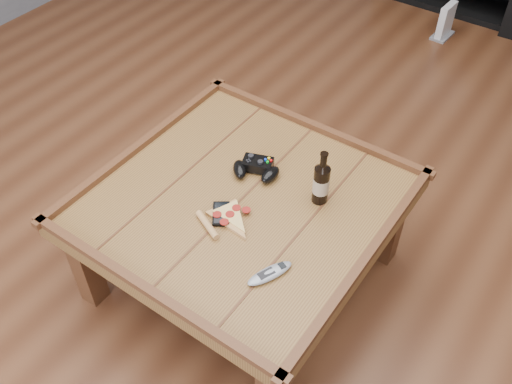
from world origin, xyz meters
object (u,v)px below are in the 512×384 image
Objects in this scene: remote_control at (270,273)px; beer_bottle at (321,182)px; game_controller at (256,169)px; smartphone at (221,214)px; pizza_slice at (227,217)px; coffee_table at (242,210)px; game_console at (445,22)px.

beer_bottle is at bearing 119.51° from remote_control.
game_controller is 1.52× the size of smartphone.
smartphone is 0.30m from remote_control.
remote_control is at bearing -70.07° from game_controller.
game_controller is 0.68× the size of pizza_slice.
remote_control is (0.27, -0.22, 0.07)m from coffee_table.
beer_bottle is at bearing 10.96° from smartphone.
smartphone is at bearing -162.05° from pizza_slice.
game_controller is at bearing -176.18° from beer_bottle.
coffee_table is at bearing -96.35° from game_controller.
game_console is (-0.29, 2.10, -0.44)m from beer_bottle.
remote_control is 2.52m from game_console.
pizza_slice is at bearing -129.21° from beer_bottle.
remote_control is at bearing -39.39° from coffee_table.
pizza_slice reaches higher than smartphone.
beer_bottle is 2.17m from game_console.
beer_bottle is 0.81× the size of pizza_slice.
beer_bottle is 1.00× the size of game_console.
remote_control is (0.04, -0.37, -0.08)m from beer_bottle.
smartphone is 2.39m from game_console.
pizza_slice is (-0.21, -0.26, -0.08)m from beer_bottle.
smartphone is at bearing -96.46° from coffee_table.
pizza_slice is (0.05, -0.24, -0.02)m from game_controller.
pizza_slice is at bearing 179.23° from remote_control.
smartphone is (0.02, -0.24, -0.02)m from game_controller.
coffee_table is 0.12m from smartphone.
beer_bottle is 0.38m from remote_control.
beer_bottle is 0.27m from game_controller.
coffee_table is 0.35m from remote_control.
game_controller reaches higher than coffee_table.
pizza_slice is at bearing -82.38° from coffee_table.
pizza_slice is 2.25× the size of smartphone.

